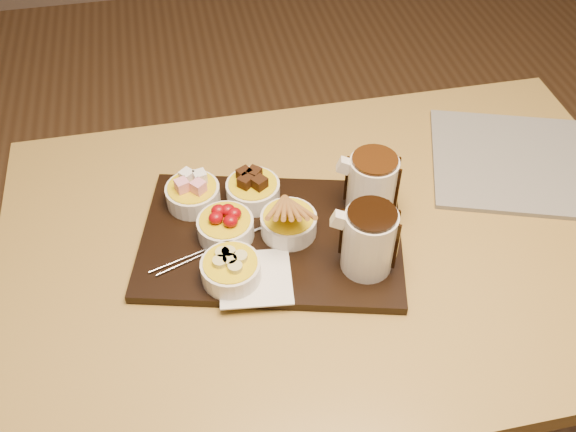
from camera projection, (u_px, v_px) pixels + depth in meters
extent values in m
plane|color=#55361D|center=(321.00, 428.00, 1.70)|extent=(5.00, 5.00, 0.00)
cube|color=#A2823C|center=(335.00, 246.00, 1.17)|extent=(1.20, 0.80, 0.04)
cylinder|color=#A2823C|center=(83.00, 278.00, 1.60)|extent=(0.06, 0.06, 0.71)
cylinder|color=#A2823C|center=(488.00, 215.00, 1.75)|extent=(0.06, 0.06, 0.71)
cube|color=black|center=(272.00, 238.00, 1.15)|extent=(0.52, 0.41, 0.02)
cube|color=white|center=(255.00, 278.00, 1.07)|extent=(0.13, 0.13, 0.00)
cylinder|color=silver|center=(193.00, 195.00, 1.18)|extent=(0.10, 0.10, 0.04)
cylinder|color=silver|center=(253.00, 191.00, 1.19)|extent=(0.10, 0.10, 0.04)
cylinder|color=silver|center=(226.00, 228.00, 1.13)|extent=(0.10, 0.10, 0.04)
cylinder|color=silver|center=(289.00, 224.00, 1.13)|extent=(0.10, 0.10, 0.04)
cylinder|color=silver|center=(231.00, 270.00, 1.06)|extent=(0.10, 0.10, 0.04)
cylinder|color=silver|center=(369.00, 241.00, 1.05)|extent=(0.11, 0.11, 0.12)
cylinder|color=silver|center=(372.00, 187.00, 1.14)|extent=(0.11, 0.11, 0.12)
cube|color=beige|center=(527.00, 163.00, 1.29)|extent=(0.45, 0.40, 0.01)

